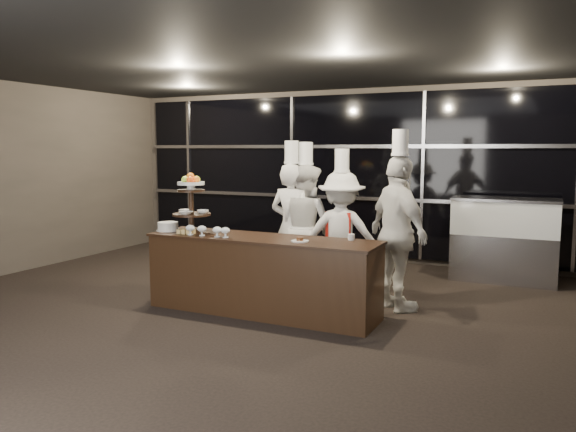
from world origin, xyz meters
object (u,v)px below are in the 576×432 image
at_px(chef_c, 341,234).
at_px(chef_d, 398,233).
at_px(layer_cake, 168,227).
at_px(display_stand, 191,199).
at_px(chef_a, 292,225).
at_px(chef_b, 306,227).
at_px(display_case, 505,235).
at_px(buffet_counter, 262,275).

distance_m(chef_c, chef_d, 0.92).
bearing_deg(layer_cake, display_stand, 8.55).
xyz_separation_m(display_stand, chef_c, (1.58, 1.13, -0.50)).
xyz_separation_m(layer_cake, chef_a, (1.17, 1.22, -0.06)).
height_order(chef_a, chef_b, chef_a).
height_order(layer_cake, chef_a, chef_a).
relative_size(display_stand, display_case, 0.50).
xyz_separation_m(chef_a, chef_b, (0.17, 0.09, -0.02)).
bearing_deg(chef_c, chef_a, 177.29).
bearing_deg(buffet_counter, chef_b, 89.38).
bearing_deg(display_stand, chef_b, 51.18).
relative_size(chef_b, chef_c, 1.05).
xyz_separation_m(display_case, chef_b, (-2.46, -1.73, 0.20)).
distance_m(buffet_counter, chef_a, 1.26).
height_order(buffet_counter, display_case, display_case).
height_order(display_stand, display_case, display_stand).
height_order(display_stand, layer_cake, display_stand).
xyz_separation_m(display_stand, chef_a, (0.84, 1.17, -0.43)).
height_order(buffet_counter, layer_cake, layer_cake).
height_order(layer_cake, display_case, display_case).
bearing_deg(layer_cake, chef_d, 17.25).
bearing_deg(chef_c, chef_d, -21.13).
height_order(chef_b, chef_c, chef_b).
xyz_separation_m(buffet_counter, chef_b, (0.01, 1.26, 0.42)).
distance_m(display_stand, display_case, 4.63).
xyz_separation_m(buffet_counter, display_case, (2.47, 2.99, 0.22)).
bearing_deg(chef_d, layer_cake, -162.75).
bearing_deg(chef_b, chef_c, -12.42).
xyz_separation_m(display_stand, display_case, (3.47, 2.99, -0.65)).
bearing_deg(display_stand, display_case, 40.68).
height_order(chef_a, chef_c, chef_a).
height_order(buffet_counter, display_stand, display_stand).
height_order(display_case, chef_b, chef_b).
distance_m(layer_cake, display_case, 4.88).
height_order(layer_cake, chef_d, chef_d).
xyz_separation_m(buffet_counter, chef_c, (0.58, 1.13, 0.38)).
distance_m(buffet_counter, chef_b, 1.33).
height_order(display_case, chef_d, chef_d).
relative_size(chef_a, chef_b, 1.01).
height_order(display_stand, chef_d, chef_d).
relative_size(buffet_counter, chef_d, 1.30).
relative_size(chef_b, chef_d, 0.94).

